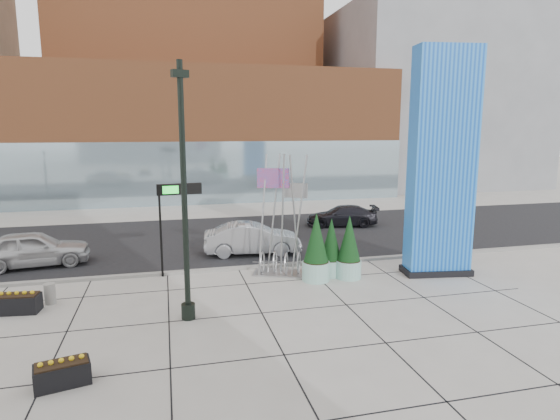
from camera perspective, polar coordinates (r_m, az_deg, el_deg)
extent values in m
plane|color=#9E9991|center=(16.65, -6.39, -11.42)|extent=(160.00, 160.00, 0.00)
cube|color=black|center=(26.17, -9.28, -3.52)|extent=(80.00, 12.00, 0.02)
cube|color=gray|center=(20.39, -7.89, -7.23)|extent=(80.00, 0.30, 0.12)
cube|color=#9F562E|center=(42.50, -10.04, 9.07)|extent=(34.00, 10.00, 11.00)
cube|color=#8CA5B2|center=(37.87, -9.40, 4.45)|extent=(34.00, 0.60, 5.00)
cube|color=slate|center=(55.09, 17.04, 12.61)|extent=(20.00, 18.00, 18.00)
cube|color=blue|center=(20.13, 19.14, 5.34)|extent=(2.68, 1.37, 9.24)
cube|color=black|center=(20.93, 18.44, -7.00)|extent=(2.92, 1.61, 0.26)
cylinder|color=black|center=(14.67, -11.60, 1.78)|extent=(0.18, 0.18, 8.03)
cylinder|color=black|center=(15.64, -11.11, -12.01)|extent=(0.44, 0.44, 0.50)
cube|color=black|center=(14.61, -12.12, 15.95)|extent=(0.55, 0.37, 0.22)
cube|color=#A9AAAD|center=(19.88, 0.05, -7.67)|extent=(2.48, 1.88, 0.06)
cylinder|color=#A9AAAD|center=(18.93, -1.87, -0.79)|extent=(0.09, 0.09, 5.05)
cylinder|color=#A9AAAD|center=(19.35, -0.92, -0.55)|extent=(0.09, 0.09, 5.05)
cylinder|color=#A9AAAD|center=(19.20, 0.42, -0.63)|extent=(0.09, 0.09, 5.05)
cylinder|color=#A9AAAD|center=(19.60, 1.49, -0.41)|extent=(0.09, 0.09, 5.05)
cylinder|color=#A9AAAD|center=(19.24, 2.57, -0.62)|extent=(0.09, 0.09, 5.05)
torus|color=#A9AAAD|center=(19.49, -2.05, -6.64)|extent=(0.42, 0.88, 0.92)
torus|color=#A9AAAD|center=(19.79, -0.73, -6.38)|extent=(0.42, 0.88, 0.92)
torus|color=#A9AAAD|center=(19.72, 0.84, -6.44)|extent=(0.42, 0.88, 0.92)
torus|color=#A9AAAD|center=(20.03, 2.10, -6.18)|extent=(0.42, 0.88, 0.92)
cube|color=red|center=(18.98, -0.83, 3.87)|extent=(1.27, 0.46, 0.81)
cube|color=#A9AAAD|center=(19.36, 1.72, 2.48)|extent=(0.91, 0.52, 0.61)
cylinder|color=gray|center=(18.37, -26.24, -9.14)|extent=(0.37, 0.37, 0.73)
cylinder|color=black|center=(19.64, -14.34, -2.58)|extent=(0.09, 0.09, 3.78)
cube|color=black|center=(19.35, -12.15, 2.47)|extent=(1.81, 0.35, 0.45)
cube|color=#19D833|center=(19.25, -13.22, 2.39)|extent=(0.63, 0.08, 0.32)
cylinder|color=#96C9BE|center=(19.66, 6.20, -6.99)|extent=(0.97, 0.97, 0.68)
cylinder|color=black|center=(19.57, 6.22, -6.03)|extent=(0.89, 0.89, 0.06)
cone|color=black|center=(19.35, 6.27, -3.55)|extent=(0.87, 0.87, 1.75)
cylinder|color=#96C9BE|center=(19.46, 8.34, -7.14)|extent=(1.04, 1.04, 0.73)
cylinder|color=black|center=(19.36, 8.36, -6.11)|extent=(0.96, 0.96, 0.06)
cone|color=black|center=(19.12, 8.43, -3.40)|extent=(0.94, 0.94, 1.88)
cylinder|color=#96C9BE|center=(18.99, 4.39, -7.43)|extent=(1.10, 1.10, 0.77)
cylinder|color=black|center=(18.87, 4.40, -6.31)|extent=(1.02, 1.02, 0.07)
cone|color=black|center=(18.62, 4.44, -3.37)|extent=(0.99, 0.99, 1.99)
cube|color=black|center=(18.06, -29.33, -9.96)|extent=(1.43, 0.84, 0.58)
cube|color=black|center=(17.96, -29.41, -9.03)|extent=(1.32, 0.73, 0.06)
cube|color=black|center=(12.88, -25.00, -17.71)|extent=(1.36, 0.90, 0.53)
cube|color=black|center=(12.76, -25.10, -16.57)|extent=(1.25, 0.80, 0.05)
imported|color=silver|center=(23.34, -27.88, -4.24)|extent=(4.86, 2.50, 1.58)
imported|color=#9B9CA2|center=(22.68, -3.39, -3.55)|extent=(4.76, 2.09, 1.52)
imported|color=black|center=(29.41, 7.55, -0.74)|extent=(4.64, 2.63, 1.27)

